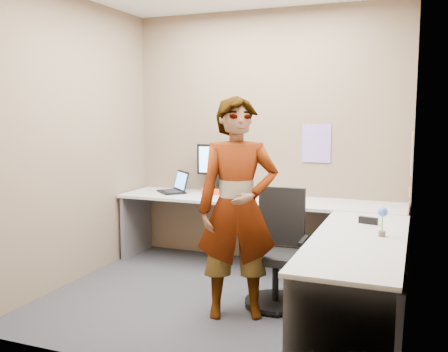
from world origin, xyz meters
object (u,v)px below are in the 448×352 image
at_px(desk, 282,228).
at_px(person, 238,208).
at_px(monitor, 219,162).
at_px(office_chair, 277,259).

relative_size(desk, person, 1.71).
relative_size(desk, monitor, 5.91).
height_order(desk, monitor, monitor).
bearing_deg(office_chair, monitor, 129.88).
bearing_deg(monitor, office_chair, -50.38).
height_order(monitor, person, person).
bearing_deg(office_chair, desk, 95.73).
xyz_separation_m(desk, office_chair, (0.04, -0.31, -0.19)).
bearing_deg(monitor, desk, -41.94).
xyz_separation_m(office_chair, person, (-0.23, -0.34, 0.48)).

